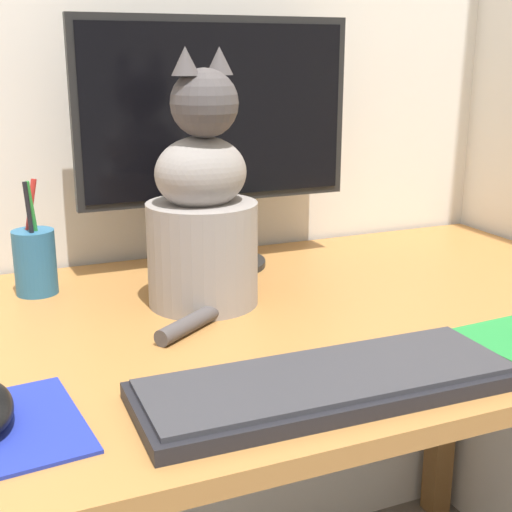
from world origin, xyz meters
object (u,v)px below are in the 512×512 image
Objects in this scene: monitor at (216,129)px; pen_cup at (35,260)px; cat at (203,213)px; keyboard at (328,383)px.

monitor reaches higher than pen_cup.
monitor is 0.22m from cat.
monitor reaches higher than keyboard.
monitor is 0.37m from pen_cup.
pen_cup is (-0.32, -0.03, -0.19)m from monitor.
monitor is at bearing 5.38° from pen_cup.
cat is at bearing -116.29° from monitor.
pen_cup is at bearing -174.62° from monitor.
keyboard is 1.17× the size of cat.
cat reaches higher than keyboard.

